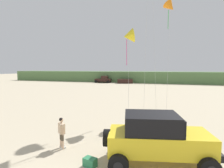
% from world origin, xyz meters
% --- Properties ---
extents(dune_ridge, '(90.00, 7.91, 3.20)m').
position_xyz_m(dune_ridge, '(-2.09, 51.25, 1.60)').
color(dune_ridge, '#567A47').
rests_on(dune_ridge, ground_plane).
extents(jeep, '(5.01, 3.23, 2.26)m').
position_xyz_m(jeep, '(3.06, 4.38, 1.20)').
color(jeep, yellow).
rests_on(jeep, ground_plane).
extents(person_watching, '(0.51, 0.46, 1.67)m').
position_xyz_m(person_watching, '(-1.86, 4.47, 0.94)').
color(person_watching, '#DBB28E').
rests_on(person_watching, ground_plane).
extents(cooler_box, '(0.63, 0.49, 0.38)m').
position_xyz_m(cooler_box, '(0.30, 3.26, 0.19)').
color(cooler_box, '#2D7F51').
rests_on(cooler_box, ground_plane).
extents(distant_pickup, '(4.62, 2.41, 1.98)m').
position_xyz_m(distant_pickup, '(-14.38, 45.87, 0.94)').
color(distant_pickup, black).
rests_on(distant_pickup, ground_plane).
extents(distant_sedan, '(4.51, 2.79, 1.20)m').
position_xyz_m(distant_sedan, '(-7.90, 45.46, 0.60)').
color(distant_sedan, black).
rests_on(distant_sedan, ground_plane).
extents(kite_purple_stunt, '(1.19, 3.48, 7.50)m').
position_xyz_m(kite_purple_stunt, '(0.41, 10.66, 6.78)').
color(kite_purple_stunt, yellow).
rests_on(kite_purple_stunt, ground_plane).
extents(kite_orange_streamer, '(1.50, 6.44, 10.64)m').
position_xyz_m(kite_orange_streamer, '(3.51, 14.48, 9.92)').
color(kite_orange_streamer, orange).
rests_on(kite_orange_streamer, ground_plane).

